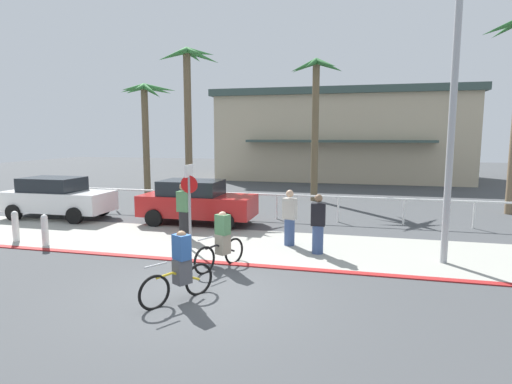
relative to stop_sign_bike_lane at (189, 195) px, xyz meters
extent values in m
plane|color=#424447|center=(1.62, 6.75, -1.68)|extent=(80.00, 80.00, 0.00)
cube|color=#9E9E93|center=(1.62, 0.95, -1.67)|extent=(44.00, 4.00, 0.02)
cube|color=maroon|center=(1.62, -1.05, -1.66)|extent=(44.00, 0.24, 0.03)
cube|color=#BCAD8E|center=(3.31, 23.54, 1.45)|extent=(18.30, 9.59, 6.26)
cube|color=#384C47|center=(3.31, 23.54, 4.84)|extent=(18.90, 10.19, 0.50)
cube|color=#384C47|center=(3.31, 18.25, 1.32)|extent=(12.81, 1.20, 0.16)
cylinder|color=white|center=(1.62, 5.25, -0.68)|extent=(19.65, 0.08, 0.08)
cylinder|color=white|center=(-8.21, 5.25, -1.18)|extent=(0.08, 0.08, 1.00)
cylinder|color=white|center=(-5.75, 5.25, -1.18)|extent=(0.08, 0.08, 1.00)
cylinder|color=white|center=(-3.29, 5.25, -1.18)|extent=(0.08, 0.08, 1.00)
cylinder|color=white|center=(-0.84, 5.25, -1.18)|extent=(0.08, 0.08, 1.00)
cylinder|color=white|center=(1.62, 5.25, -1.18)|extent=(0.08, 0.08, 1.00)
cylinder|color=white|center=(4.07, 5.25, -1.18)|extent=(0.08, 0.08, 1.00)
cylinder|color=white|center=(6.53, 5.25, -1.18)|extent=(0.08, 0.08, 1.00)
cylinder|color=white|center=(8.99, 5.25, -1.18)|extent=(0.08, 0.08, 1.00)
cylinder|color=gray|center=(0.00, 0.00, -0.58)|extent=(0.08, 0.08, 2.20)
cube|color=white|center=(0.00, 0.00, 0.70)|extent=(0.04, 0.56, 0.36)
cylinder|color=red|center=(0.00, 0.00, 0.30)|extent=(0.52, 0.03, 0.52)
cylinder|color=white|center=(-4.53, -0.67, -1.25)|extent=(0.20, 0.20, 0.85)
sphere|color=white|center=(-4.53, -0.67, -0.78)|extent=(0.20, 0.20, 0.20)
cylinder|color=white|center=(-5.87, -0.40, -1.25)|extent=(0.20, 0.20, 0.85)
sphere|color=white|center=(-5.87, -0.40, -0.78)|extent=(0.20, 0.20, 0.20)
cylinder|color=#9EA0A5|center=(7.11, 0.40, 2.07)|extent=(0.18, 0.18, 7.50)
cylinder|color=brown|center=(-6.48, 9.49, 1.32)|extent=(0.36, 0.36, 6.00)
cone|color=#387F3D|center=(-5.56, 9.49, 4.18)|extent=(1.89, 0.32, 0.60)
cone|color=#387F3D|center=(-5.93, 9.96, 4.16)|extent=(1.37, 1.22, 0.64)
cone|color=#387F3D|center=(-6.36, 10.17, 4.09)|extent=(0.57, 1.51, 0.77)
cone|color=#387F3D|center=(-6.86, 10.15, 4.14)|extent=(1.08, 1.54, 0.68)
cone|color=#387F3D|center=(-7.17, 9.74, 4.17)|extent=(1.54, 0.82, 0.61)
cone|color=#387F3D|center=(-7.05, 9.28, 4.16)|extent=(1.33, 0.75, 0.63)
cone|color=#387F3D|center=(-6.81, 8.92, 4.18)|extent=(0.96, 1.35, 0.60)
cone|color=#387F3D|center=(-6.36, 8.78, 4.18)|extent=(0.58, 1.53, 0.61)
cone|color=#387F3D|center=(-5.95, 9.04, 4.11)|extent=(1.34, 1.20, 0.72)
cylinder|color=brown|center=(-3.46, 8.21, 2.06)|extent=(0.36, 0.36, 7.48)
cone|color=#387F3D|center=(-2.77, 8.21, 5.66)|extent=(1.46, 0.32, 0.59)
cone|color=#387F3D|center=(-2.83, 8.75, 5.56)|extent=(1.54, 1.37, 0.79)
cone|color=#387F3D|center=(-3.36, 8.82, 5.63)|extent=(0.54, 1.35, 0.65)
cone|color=#387F3D|center=(-3.80, 8.80, 5.66)|extent=(0.98, 1.38, 0.59)
cone|color=#387F3D|center=(-4.29, 8.51, 5.67)|extent=(1.80, 0.92, 0.57)
cone|color=#387F3D|center=(-4.10, 7.98, 5.56)|extent=(1.48, 0.80, 0.79)
cone|color=#387F3D|center=(-3.78, 7.67, 5.56)|extent=(0.96, 1.35, 0.78)
cone|color=#387F3D|center=(-3.33, 7.45, 5.64)|extent=(0.60, 1.65, 0.63)
cone|color=#387F3D|center=(-2.99, 7.82, 5.66)|extent=(1.21, 1.09, 0.60)
cylinder|color=brown|center=(2.56, 10.53, 1.88)|extent=(0.36, 0.36, 7.10)
cone|color=#2D6B33|center=(3.21, 10.53, 5.15)|extent=(1.43, 0.32, 0.84)
cone|color=#2D6B33|center=(3.11, 11.23, 5.29)|extent=(1.39, 1.63, 0.58)
cone|color=#2D6B33|center=(2.38, 11.30, 5.18)|extent=(0.68, 1.69, 0.79)
cone|color=#2D6B33|center=(1.90, 10.85, 5.22)|extent=(1.53, 0.96, 0.73)
cone|color=#2D6B33|center=(1.96, 10.25, 5.15)|extent=(1.44, 0.91, 0.84)
cone|color=#2D6B33|center=(2.37, 9.74, 5.16)|extent=(0.70, 1.76, 0.83)
cone|color=#2D6B33|center=(3.08, 9.88, 5.19)|extent=(1.35, 1.58, 0.79)
cone|color=#2D6B33|center=(10.82, 9.49, 6.28)|extent=(1.14, 1.66, 0.75)
cone|color=#2D6B33|center=(10.51, 9.04, 6.26)|extent=(1.65, 0.86, 0.79)
cone|color=#2D6B33|center=(10.55, 8.53, 6.23)|extent=(1.58, 0.84, 0.83)
cube|color=white|center=(-7.18, 3.27, -0.95)|extent=(4.40, 1.80, 0.80)
cube|color=#1E2328|center=(-7.43, 3.27, -0.27)|extent=(2.29, 1.58, 0.56)
cylinder|color=black|center=(-5.77, 4.17, -1.35)|extent=(0.66, 0.22, 0.66)
cylinder|color=black|center=(-5.77, 2.37, -1.35)|extent=(0.66, 0.22, 0.66)
cylinder|color=black|center=(-8.59, 4.17, -1.35)|extent=(0.66, 0.22, 0.66)
cylinder|color=black|center=(-8.59, 2.37, -1.35)|extent=(0.66, 0.22, 0.66)
cube|color=red|center=(-1.18, 3.60, -0.95)|extent=(4.40, 1.80, 0.80)
cube|color=#1E2328|center=(-1.43, 3.60, -0.27)|extent=(2.29, 1.58, 0.56)
cylinder|color=black|center=(0.22, 4.50, -1.35)|extent=(0.66, 0.22, 0.66)
cylinder|color=black|center=(0.22, 2.70, -1.35)|extent=(0.66, 0.22, 0.66)
cylinder|color=black|center=(-2.59, 4.50, -1.35)|extent=(0.66, 0.22, 0.66)
cylinder|color=black|center=(-2.59, 2.70, -1.35)|extent=(0.66, 0.22, 0.66)
torus|color=black|center=(1.18, -1.92, -1.35)|extent=(0.36, 0.68, 0.72)
torus|color=black|center=(1.64, -0.93, -1.35)|extent=(0.36, 0.68, 0.72)
cylinder|color=black|center=(1.50, -1.23, -1.20)|extent=(0.34, 0.65, 0.35)
cylinder|color=black|center=(1.28, -1.70, -1.06)|extent=(0.21, 0.37, 0.07)
cylinder|color=black|center=(1.46, -1.32, -1.13)|extent=(0.05, 0.05, 0.44)
cylinder|color=silver|center=(1.20, -1.88, -0.80)|extent=(0.24, 0.47, 0.04)
cube|color=gray|center=(1.46, -1.32, -1.07)|extent=(0.39, 0.41, 0.52)
cube|color=#4C7F51|center=(1.46, -1.32, -0.55)|extent=(0.42, 0.38, 0.52)
sphere|color=#D6A884|center=(1.46, -1.32, -0.32)|extent=(0.22, 0.22, 0.22)
torus|color=black|center=(0.99, -4.19, -1.35)|extent=(0.42, 0.65, 0.72)
torus|color=black|center=(1.56, -3.25, -1.35)|extent=(0.42, 0.65, 0.72)
cylinder|color=gold|center=(1.38, -3.54, -1.20)|extent=(0.40, 0.62, 0.35)
cylinder|color=gold|center=(1.11, -3.98, -1.06)|extent=(0.24, 0.35, 0.07)
cylinder|color=gold|center=(1.33, -3.62, -1.13)|extent=(0.05, 0.05, 0.44)
cylinder|color=silver|center=(1.01, -4.15, -0.80)|extent=(0.29, 0.45, 0.04)
cube|color=#4C4C51|center=(1.33, -3.62, -1.07)|extent=(0.41, 0.42, 0.52)
cube|color=#2D5699|center=(1.33, -3.62, -0.55)|extent=(0.43, 0.40, 0.52)
sphere|color=brown|center=(1.33, -3.62, -0.32)|extent=(0.22, 0.22, 0.22)
cylinder|color=#232326|center=(-0.82, 1.42, -1.24)|extent=(0.36, 0.36, 0.88)
cube|color=#4C7F51|center=(-0.82, 1.42, -0.45)|extent=(0.43, 0.30, 0.68)
sphere|color=#9E7556|center=(-0.82, 1.42, 0.04)|extent=(0.24, 0.24, 0.24)
cylinder|color=#384C7A|center=(3.74, 0.49, -1.26)|extent=(0.32, 0.32, 0.84)
cube|color=black|center=(3.74, 0.49, -0.51)|extent=(0.40, 0.26, 0.65)
sphere|color=brown|center=(3.74, 0.49, -0.04)|extent=(0.23, 0.23, 0.23)
cylinder|color=#384C7A|center=(2.79, 1.21, -1.26)|extent=(0.40, 0.40, 0.84)
cube|color=#B7B2A8|center=(2.79, 1.21, -0.51)|extent=(0.46, 0.36, 0.65)
sphere|color=#D6A884|center=(2.79, 1.21, -0.04)|extent=(0.23, 0.23, 0.23)
camera|label=1|loc=(4.85, -11.47, 1.74)|focal=29.62mm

